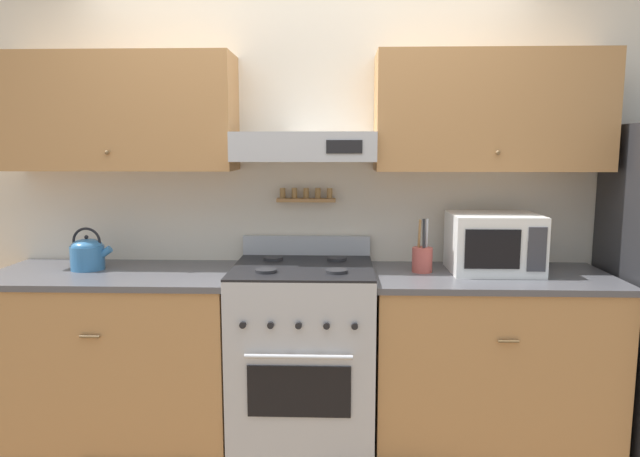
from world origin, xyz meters
TOP-DOWN VIEW (x-y plane):
  - wall_back at (-0.01, 0.64)m, footprint 5.20×0.46m
  - counter_left at (-1.03, 0.35)m, footprint 1.31×0.69m
  - counter_right at (1.00, 0.35)m, footprint 1.26×0.69m
  - stove_range at (-0.00, 0.33)m, footprint 0.74×0.72m
  - tea_kettle at (-1.19, 0.39)m, footprint 0.23×0.18m
  - microwave at (1.02, 0.41)m, footprint 0.46×0.39m
  - utensil_crock at (0.64, 0.39)m, footprint 0.11×0.11m

SIDE VIEW (x-z plane):
  - counter_left at x=-1.03m, z-range 0.00..0.90m
  - counter_right at x=1.00m, z-range 0.00..0.90m
  - stove_range at x=0.00m, z-range -0.05..1.00m
  - utensil_crock at x=0.64m, z-range 0.83..1.12m
  - tea_kettle at x=-1.19m, z-range 0.88..1.11m
  - microwave at x=1.02m, z-range 0.90..1.22m
  - wall_back at x=-0.01m, z-range 0.16..2.71m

